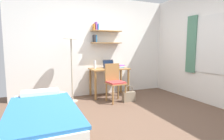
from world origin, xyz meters
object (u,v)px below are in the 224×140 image
object	(u,v)px
standing_lamp	(71,39)
laptop	(109,66)
water_bottle	(95,64)
bed	(43,123)
handbag	(129,96)
desk_chair	(115,81)
book_stack	(121,66)
desk	(109,74)

from	to	relation	value
standing_lamp	laptop	bearing A→B (deg)	10.44
water_bottle	bed	bearing A→B (deg)	-126.26
laptop	handbag	xyz separation A→B (m)	(0.23, -0.70, -0.66)
bed	handbag	size ratio (longest dim) A/B	4.79
laptop	handbag	distance (m)	0.99
desk_chair	water_bottle	xyz separation A→B (m)	(-0.30, 0.57, 0.35)
desk_chair	book_stack	size ratio (longest dim) A/B	4.32
standing_lamp	book_stack	distance (m)	1.50
desk_chair	desk	bearing A→B (deg)	82.65
desk	desk_chair	xyz separation A→B (m)	(-0.06, -0.49, -0.10)
desk	laptop	distance (m)	0.21
book_stack	desk_chair	bearing A→B (deg)	-128.92
water_bottle	book_stack	bearing A→B (deg)	-7.71
handbag	book_stack	bearing A→B (deg)	82.26
desk_chair	handbag	xyz separation A→B (m)	(0.30, -0.16, -0.36)
bed	desk_chair	distance (m)	2.10
desk_chair	standing_lamp	xyz separation A→B (m)	(-0.94, 0.35, 0.98)
water_bottle	handbag	bearing A→B (deg)	-50.78
bed	book_stack	world-z (taller)	book_stack
bed	standing_lamp	xyz separation A→B (m)	(0.72, 1.62, 1.24)
desk	laptop	world-z (taller)	laptop
standing_lamp	book_stack	xyz separation A→B (m)	(1.32, 0.13, -0.70)
standing_lamp	water_bottle	size ratio (longest dim) A/B	7.89
handbag	water_bottle	bearing A→B (deg)	129.22
desk_chair	book_stack	xyz separation A→B (m)	(0.39, 0.48, 0.28)
bed	desk	size ratio (longest dim) A/B	1.86
bed	water_bottle	xyz separation A→B (m)	(1.35, 1.84, 0.61)
desk	desk_chair	distance (m)	0.51
desk	desk_chair	world-z (taller)	desk_chair
bed	standing_lamp	bearing A→B (deg)	66.07
standing_lamp	handbag	size ratio (longest dim) A/B	4.37
desk_chair	laptop	bearing A→B (deg)	82.27
handbag	standing_lamp	bearing A→B (deg)	157.54
handbag	laptop	bearing A→B (deg)	108.05
book_stack	water_bottle	bearing A→B (deg)	172.29
bed	desk_chair	size ratio (longest dim) A/B	2.08
bed	water_bottle	world-z (taller)	water_bottle
standing_lamp	handbag	distance (m)	1.90
desk	handbag	distance (m)	0.84
bed	standing_lamp	world-z (taller)	standing_lamp
desk	water_bottle	distance (m)	0.45
desk_chair	handbag	bearing A→B (deg)	-28.71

